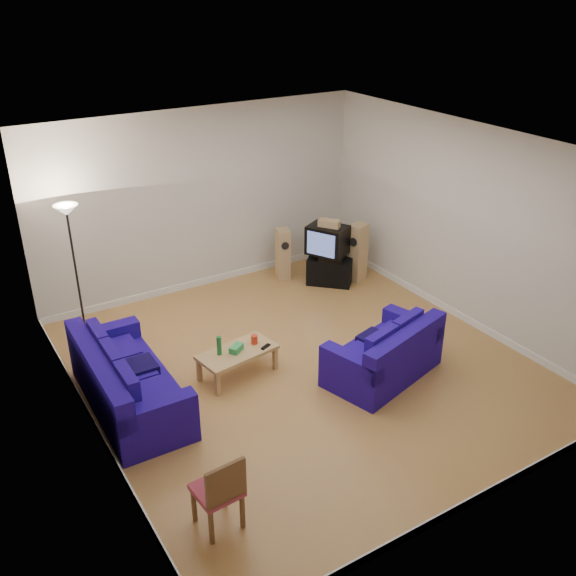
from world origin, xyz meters
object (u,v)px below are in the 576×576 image
sofa_loveseat (386,357)px  television (327,240)px  sofa_three_seat (125,386)px  coffee_table (237,354)px  tv_stand (330,271)px

sofa_loveseat → television: television is taller
sofa_three_seat → coffee_table: size_ratio=1.96×
tv_stand → television: (-0.04, 0.04, 0.61)m
tv_stand → television: bearing=-176.0°
coffee_table → tv_stand: 3.35m
sofa_loveseat → tv_stand: (1.08, 2.90, -0.07)m
coffee_table → tv_stand: tv_stand is taller
coffee_table → television: 3.37m
tv_stand → television: television is taller
coffee_table → sofa_loveseat: bearing=-32.5°
sofa_three_seat → television: television is taller
coffee_table → tv_stand: (2.84, 1.78, -0.10)m
sofa_loveseat → television: 3.16m
sofa_loveseat → coffee_table: size_ratio=1.60×
sofa_three_seat → coffee_table: sofa_three_seat is taller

